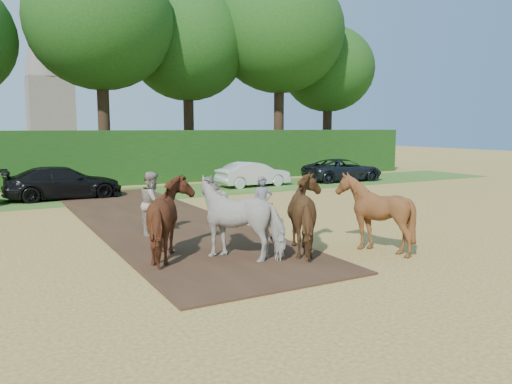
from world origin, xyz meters
name	(u,v)px	position (x,y,z in m)	size (l,w,h in m)	color
ground	(189,282)	(0.00, 0.00, 0.00)	(120.00, 120.00, 0.00)	gold
earth_strip	(156,220)	(1.50, 7.00, 0.03)	(4.50, 17.00, 0.05)	#472D1C
grass_verge	(75,198)	(0.00, 14.00, 0.01)	(50.00, 5.00, 0.03)	#38601E
hedgerow	(60,159)	(0.00, 18.50, 1.50)	(46.00, 1.60, 3.00)	#14380F
spectator_near	(153,203)	(0.73, 4.75, 0.94)	(0.92, 0.71, 1.88)	#BCAE94
plough_team	(277,216)	(2.74, 1.06, 0.98)	(6.88, 5.18, 1.98)	brown
parked_cars	(55,184)	(-0.85, 13.91, 0.70)	(35.66, 3.45, 1.46)	#ACAEB3
treeline	(11,20)	(-1.69, 21.69, 8.97)	(48.70, 10.60, 14.21)	#382616
church	(47,36)	(4.00, 55.00, 13.73)	(5.20, 5.20, 27.00)	slate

